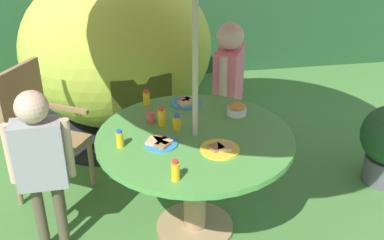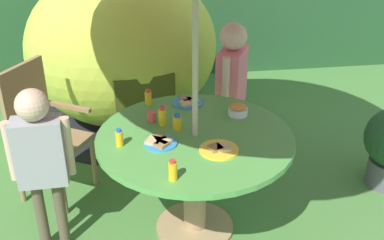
% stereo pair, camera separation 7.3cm
% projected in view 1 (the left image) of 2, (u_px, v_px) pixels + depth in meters
% --- Properties ---
extents(ground_plane, '(10.00, 10.00, 0.02)m').
position_uv_depth(ground_plane, '(195.00, 229.00, 3.28)').
color(ground_plane, '#477A38').
extents(garden_table, '(1.26, 1.26, 0.76)m').
position_uv_depth(garden_table, '(195.00, 158.00, 3.01)').
color(garden_table, tan).
rests_on(garden_table, ground_plane).
extents(wooden_chair, '(0.59, 0.60, 1.04)m').
position_uv_depth(wooden_chair, '(38.00, 129.00, 3.40)').
color(wooden_chair, '#93704C').
rests_on(wooden_chair, ground_plane).
extents(dome_tent, '(2.21, 2.21, 1.53)m').
position_uv_depth(dome_tent, '(118.00, 48.00, 4.44)').
color(dome_tent, '#B2C63F').
rests_on(dome_tent, ground_plane).
extents(child_in_pink_shirt, '(0.31, 0.38, 1.25)m').
position_uv_depth(child_in_pink_shirt, '(229.00, 78.00, 3.66)').
color(child_in_pink_shirt, navy).
rests_on(child_in_pink_shirt, ground_plane).
extents(child_in_grey_shirt, '(0.39, 0.19, 1.15)m').
position_uv_depth(child_in_grey_shirt, '(40.00, 154.00, 2.77)').
color(child_in_grey_shirt, brown).
rests_on(child_in_grey_shirt, ground_plane).
extents(snack_bowl, '(0.13, 0.13, 0.08)m').
position_uv_depth(snack_bowl, '(237.00, 109.00, 3.17)').
color(snack_bowl, white).
rests_on(snack_bowl, garden_table).
extents(plate_far_left, '(0.20, 0.20, 0.03)m').
position_uv_depth(plate_far_left, '(161.00, 143.00, 2.82)').
color(plate_far_left, '#338CD8').
rests_on(plate_far_left, garden_table).
extents(plate_mid_left, '(0.22, 0.22, 0.03)m').
position_uv_depth(plate_mid_left, '(186.00, 102.00, 3.34)').
color(plate_mid_left, '#338CD8').
rests_on(plate_mid_left, garden_table).
extents(plate_center_back, '(0.24, 0.24, 0.03)m').
position_uv_depth(plate_center_back, '(220.00, 149.00, 2.76)').
color(plate_center_back, yellow).
rests_on(plate_center_back, garden_table).
extents(juice_bottle_near_left, '(0.05, 0.05, 0.11)m').
position_uv_depth(juice_bottle_near_left, '(120.00, 139.00, 2.78)').
color(juice_bottle_near_left, yellow).
rests_on(juice_bottle_near_left, garden_table).
extents(juice_bottle_near_right, '(0.06, 0.06, 0.11)m').
position_uv_depth(juice_bottle_near_right, '(177.00, 122.00, 2.98)').
color(juice_bottle_near_right, yellow).
rests_on(juice_bottle_near_right, garden_table).
extents(juice_bottle_far_right, '(0.05, 0.05, 0.12)m').
position_uv_depth(juice_bottle_far_right, '(146.00, 98.00, 3.29)').
color(juice_bottle_far_right, yellow).
rests_on(juice_bottle_far_right, garden_table).
extents(juice_bottle_center_front, '(0.05, 0.05, 0.13)m').
position_uv_depth(juice_bottle_center_front, '(162.00, 117.00, 3.02)').
color(juice_bottle_center_front, yellow).
rests_on(juice_bottle_center_front, garden_table).
extents(juice_bottle_mid_right, '(0.05, 0.05, 0.12)m').
position_uv_depth(juice_bottle_mid_right, '(175.00, 171.00, 2.46)').
color(juice_bottle_mid_right, yellow).
rests_on(juice_bottle_mid_right, garden_table).
extents(cup_near, '(0.06, 0.06, 0.07)m').
position_uv_depth(cup_near, '(151.00, 117.00, 3.07)').
color(cup_near, '#E04C47').
rests_on(cup_near, garden_table).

